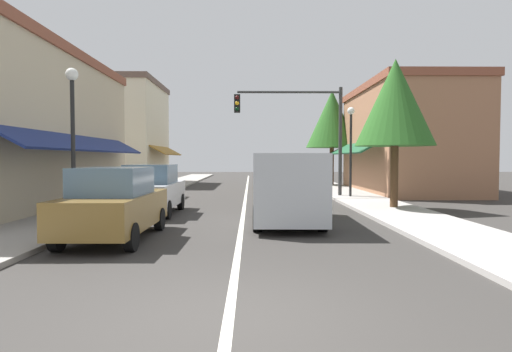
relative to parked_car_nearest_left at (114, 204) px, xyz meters
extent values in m
plane|color=#33302D|center=(3.05, 12.77, -0.88)|extent=(80.00, 80.00, 0.00)
cube|color=gray|center=(-2.45, 12.77, -0.82)|extent=(2.60, 56.00, 0.12)
cube|color=#A39E99|center=(8.55, 12.77, -0.82)|extent=(2.60, 56.00, 0.12)
cube|color=silver|center=(3.05, 12.77, -0.88)|extent=(0.14, 52.00, 0.01)
cube|color=#BCAD8E|center=(-5.84, 6.77, 2.14)|extent=(4.19, 14.00, 6.04)
cube|color=brown|center=(-5.84, 6.77, 5.36)|extent=(4.39, 14.20, 0.40)
cube|color=slate|center=(-3.81, 6.77, 0.52)|extent=(0.08, 10.64, 1.80)
cube|color=navy|center=(-3.20, 6.77, 1.72)|extent=(1.27, 11.76, 0.73)
cube|color=slate|center=(-3.81, 3.69, 3.47)|extent=(0.08, 1.10, 1.30)
cube|color=slate|center=(-3.81, 9.85, 3.47)|extent=(0.08, 1.10, 1.30)
cube|color=#9E6B4C|center=(12.48, 14.77, 2.06)|extent=(5.26, 10.00, 5.88)
cube|color=brown|center=(12.48, 14.77, 5.20)|extent=(5.46, 10.20, 0.40)
cube|color=slate|center=(9.91, 14.77, 0.52)|extent=(0.08, 7.60, 1.80)
cube|color=#194C2D|center=(9.30, 14.77, 1.72)|extent=(1.27, 8.40, 0.73)
cube|color=slate|center=(9.91, 12.57, 3.35)|extent=(0.08, 1.10, 1.30)
cube|color=slate|center=(9.91, 16.97, 3.35)|extent=(0.08, 1.10, 1.30)
cube|color=beige|center=(-6.53, 22.77, 2.84)|extent=(5.56, 8.00, 7.44)
cube|color=brown|center=(-6.53, 22.77, 6.76)|extent=(5.76, 8.20, 0.40)
cube|color=slate|center=(-3.81, 22.77, 0.52)|extent=(0.08, 6.08, 1.80)
cube|color=olive|center=(-3.20, 22.77, 1.72)|extent=(1.27, 6.72, 0.73)
cube|color=slate|center=(-3.81, 21.01, 4.47)|extent=(0.08, 1.10, 1.30)
cube|color=slate|center=(-3.81, 24.53, 4.47)|extent=(0.08, 1.10, 1.30)
cube|color=brown|center=(0.00, 0.03, -0.17)|extent=(1.76, 4.12, 0.80)
cube|color=slate|center=(0.00, -0.07, 0.56)|extent=(1.54, 2.01, 0.66)
cylinder|color=black|center=(-0.78, 1.39, -0.57)|extent=(0.21, 0.62, 0.62)
cylinder|color=black|center=(0.80, 1.37, -0.57)|extent=(0.21, 0.62, 0.62)
cylinder|color=black|center=(-0.80, -1.32, -0.57)|extent=(0.21, 0.62, 0.62)
cylinder|color=black|center=(0.78, -1.33, -0.57)|extent=(0.21, 0.62, 0.62)
cube|color=#B7BABF|center=(-0.19, 4.86, -0.17)|extent=(1.72, 4.10, 0.80)
cube|color=slate|center=(-0.19, 4.76, 0.56)|extent=(1.52, 2.00, 0.66)
cylinder|color=black|center=(-0.99, 6.21, -0.57)|extent=(0.20, 0.62, 0.62)
cylinder|color=black|center=(0.60, 6.21, -0.57)|extent=(0.20, 0.62, 0.62)
cylinder|color=black|center=(-0.98, 3.51, -0.57)|extent=(0.20, 0.62, 0.62)
cylinder|color=black|center=(0.60, 3.51, -0.57)|extent=(0.20, 0.62, 0.62)
cube|color=#B2B7BC|center=(4.41, 2.66, 0.29)|extent=(2.05, 5.03, 1.90)
cube|color=slate|center=(4.45, 5.06, 0.72)|extent=(1.73, 0.30, 0.84)
cube|color=black|center=(4.46, 5.24, -0.40)|extent=(1.87, 0.23, 0.24)
cylinder|color=black|center=(3.56, 4.23, -0.52)|extent=(0.25, 0.72, 0.72)
cylinder|color=black|center=(5.32, 4.20, -0.52)|extent=(0.25, 0.72, 0.72)
cylinder|color=black|center=(3.50, 1.13, -0.52)|extent=(0.25, 0.72, 0.72)
cylinder|color=black|center=(5.26, 1.10, -0.52)|extent=(0.25, 0.72, 0.72)
cylinder|color=#333333|center=(7.85, 11.28, 1.91)|extent=(0.18, 0.18, 5.57)
cylinder|color=#333333|center=(5.25, 11.28, 4.44)|extent=(5.21, 0.12, 0.12)
cube|color=black|center=(2.64, 11.10, 3.84)|extent=(0.30, 0.24, 0.90)
sphere|color=#420F0F|center=(2.64, 10.97, 4.12)|extent=(0.20, 0.20, 0.20)
sphere|color=yellow|center=(2.64, 10.97, 3.84)|extent=(0.20, 0.20, 0.20)
sphere|color=#0C3316|center=(2.64, 10.97, 3.56)|extent=(0.20, 0.20, 0.20)
cylinder|color=black|center=(-1.82, 2.07, 1.23)|extent=(0.12, 0.12, 4.23)
sphere|color=white|center=(-1.82, 2.07, 3.53)|extent=(0.36, 0.36, 0.36)
cylinder|color=black|center=(8.24, 10.68, 1.19)|extent=(0.12, 0.12, 4.14)
sphere|color=white|center=(8.24, 10.68, 3.44)|extent=(0.36, 0.36, 0.36)
cylinder|color=#4C331E|center=(8.83, 5.96, 0.58)|extent=(0.30, 0.30, 2.92)
cone|color=#285B21|center=(8.83, 5.96, 3.24)|extent=(3.01, 3.01, 3.31)
cylinder|color=#4C331E|center=(9.10, 20.18, 0.78)|extent=(0.30, 0.30, 3.32)
cone|color=#285B21|center=(9.10, 20.18, 3.91)|extent=(3.68, 3.68, 4.05)
camera|label=1|loc=(3.33, -10.45, 1.11)|focal=30.19mm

